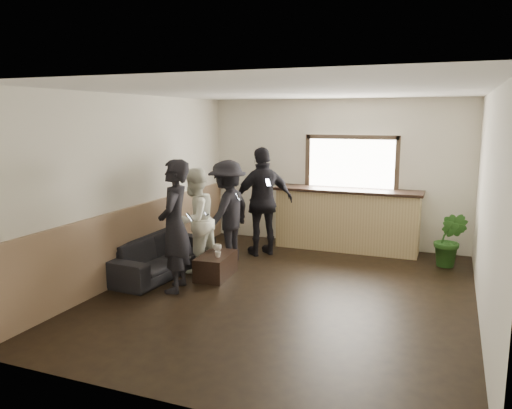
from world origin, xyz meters
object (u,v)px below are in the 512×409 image
at_px(cup_a, 217,247).
at_px(person_c, 228,212).
at_px(person_b, 195,220).
at_px(cup_b, 218,254).
at_px(person_d, 263,202).
at_px(bar_counter, 347,216).
at_px(sofa, 161,255).
at_px(person_a, 175,226).
at_px(potted_plant, 450,240).
at_px(coffee_table, 216,266).

relative_size(cup_a, person_c, 0.07).
bearing_deg(person_b, cup_b, 72.70).
height_order(cup_b, person_d, person_d).
distance_m(bar_counter, cup_b, 2.92).
xyz_separation_m(sofa, person_a, (0.63, -0.61, 0.64)).
xyz_separation_m(person_a, person_c, (0.09, 1.58, -0.07)).
bearing_deg(sofa, cup_b, -84.20).
xyz_separation_m(cup_a, person_c, (-0.10, 0.61, 0.47)).
relative_size(bar_counter, person_d, 1.39).
height_order(person_b, person_c, person_c).
bearing_deg(cup_b, person_b, 153.29).
height_order(sofa, cup_b, sofa).
distance_m(bar_counter, person_a, 3.65).
relative_size(cup_b, person_d, 0.05).
xyz_separation_m(bar_counter, person_d, (-1.33, -0.92, 0.33)).
bearing_deg(cup_a, potted_plant, 25.72).
bearing_deg(coffee_table, sofa, -171.37).
height_order(bar_counter, cup_a, bar_counter).
bearing_deg(person_d, cup_b, 41.86).
bearing_deg(bar_counter, sofa, -133.99).
bearing_deg(sofa, person_d, -30.45).
distance_m(person_c, person_d, 0.76).
height_order(sofa, potted_plant, potted_plant).
xyz_separation_m(coffee_table, person_d, (0.23, 1.48, 0.79)).
relative_size(person_b, person_d, 0.86).
xyz_separation_m(person_c, person_d, (0.40, 0.64, 0.10)).
relative_size(coffee_table, person_c, 0.46).
height_order(coffee_table, person_a, person_a).
xyz_separation_m(cup_b, person_c, (-0.27, 0.95, 0.47)).
relative_size(person_a, person_b, 1.13).
bearing_deg(potted_plant, coffee_table, -150.74).
height_order(bar_counter, person_d, bar_counter).
xyz_separation_m(sofa, cup_a, (0.82, 0.36, 0.11)).
relative_size(sofa, potted_plant, 2.20).
bearing_deg(potted_plant, cup_a, -154.28).
distance_m(person_b, person_c, 0.73).
bearing_deg(sofa, potted_plant, -60.29).
height_order(sofa, person_b, person_b).
distance_m(sofa, person_a, 1.08).
bearing_deg(person_b, potted_plant, 123.77).
xyz_separation_m(cup_b, person_b, (-0.54, 0.27, 0.44)).
distance_m(cup_b, potted_plant, 3.84).
distance_m(cup_a, cup_b, 0.38).
relative_size(bar_counter, sofa, 1.32).
relative_size(bar_counter, person_b, 1.61).
height_order(cup_a, person_c, person_c).
xyz_separation_m(cup_a, person_d, (0.30, 1.25, 0.56)).
relative_size(person_a, person_d, 0.97).
distance_m(person_a, person_c, 1.58).
distance_m(bar_counter, person_d, 1.65).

